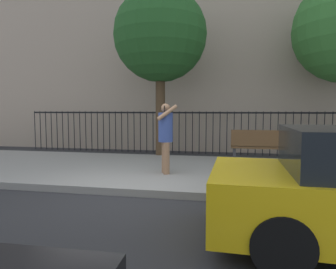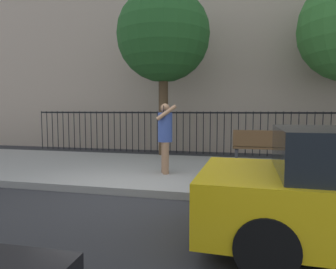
# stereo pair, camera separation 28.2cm
# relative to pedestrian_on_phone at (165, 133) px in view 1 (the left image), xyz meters

# --- Properties ---
(ground_plane) EXTENTS (60.00, 60.00, 0.00)m
(ground_plane) POSITION_rel_pedestrian_on_phone_xyz_m (-0.48, -1.58, -1.11)
(ground_plane) COLOR #28282B
(sidewalk) EXTENTS (28.00, 4.40, 0.15)m
(sidewalk) POSITION_rel_pedestrian_on_phone_xyz_m (-0.48, 0.62, -1.04)
(sidewalk) COLOR gray
(sidewalk) RESTS_ON ground
(building_facade) EXTENTS (28.00, 4.00, 10.15)m
(building_facade) POSITION_rel_pedestrian_on_phone_xyz_m (-0.48, 6.92, 3.96)
(building_facade) COLOR tan
(building_facade) RESTS_ON ground
(iron_fence) EXTENTS (12.03, 0.04, 1.60)m
(iron_fence) POSITION_rel_pedestrian_on_phone_xyz_m (-0.48, 4.32, -0.09)
(iron_fence) COLOR black
(iron_fence) RESTS_ON ground
(pedestrian_on_phone) EXTENTS (0.55, 0.72, 1.66)m
(pedestrian_on_phone) POSITION_rel_pedestrian_on_phone_xyz_m (0.00, 0.00, 0.00)
(pedestrian_on_phone) COLOR #936B4C
(pedestrian_on_phone) RESTS_ON sidewalk
(street_bench) EXTENTS (1.60, 0.45, 0.95)m
(street_bench) POSITION_rel_pedestrian_on_phone_xyz_m (2.35, 1.77, -0.46)
(street_bench) COLOR brown
(street_bench) RESTS_ON sidewalk
(street_tree_near) EXTENTS (3.04, 3.04, 5.61)m
(street_tree_near) POSITION_rel_pedestrian_on_phone_xyz_m (-0.76, 2.84, 2.95)
(street_tree_near) COLOR #4C3823
(street_tree_near) RESTS_ON ground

